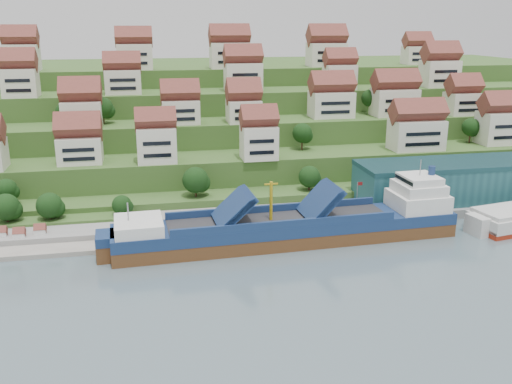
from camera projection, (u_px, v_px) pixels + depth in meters
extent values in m
plane|color=slate|center=(294.00, 244.00, 123.98)|extent=(300.00, 300.00, 0.00)
cube|color=gray|center=(356.00, 212.00, 141.51)|extent=(180.00, 14.00, 2.20)
cube|color=gray|center=(22.00, 241.00, 124.23)|extent=(45.00, 20.00, 1.00)
cube|color=#2D4C1E|center=(232.00, 151.00, 204.22)|extent=(260.00, 128.00, 4.00)
cube|color=#2D4C1E|center=(230.00, 139.00, 207.92)|extent=(260.00, 118.00, 11.00)
cube|color=#2D4C1E|center=(226.00, 125.00, 214.44)|extent=(260.00, 102.00, 18.00)
cube|color=#2D4C1E|center=(223.00, 113.00, 220.96)|extent=(260.00, 86.00, 25.00)
cube|color=#2D4C1E|center=(220.00, 102.00, 228.56)|extent=(260.00, 68.00, 31.00)
cube|color=silver|center=(80.00, 150.00, 148.27)|extent=(11.15, 8.57, 6.89)
cube|color=silver|center=(157.00, 145.00, 148.31)|extent=(10.04, 7.03, 9.23)
cube|color=silver|center=(259.00, 142.00, 152.32)|extent=(9.31, 7.62, 8.87)
cube|color=silver|center=(416.00, 135.00, 163.47)|extent=(14.80, 8.26, 8.53)
cube|color=silver|center=(499.00, 128.00, 171.13)|extent=(12.26, 8.31, 9.61)
cube|color=silver|center=(82.00, 113.00, 161.24)|extent=(10.94, 8.98, 7.02)
cube|color=silver|center=(181.00, 112.00, 164.77)|extent=(10.65, 7.90, 6.84)
cube|color=silver|center=(244.00, 111.00, 166.97)|extent=(9.53, 8.56, 6.49)
cube|color=silver|center=(331.00, 104.00, 175.69)|extent=(12.91, 8.36, 7.85)
cube|color=silver|center=(394.00, 102.00, 178.57)|extent=(13.63, 8.18, 8.34)
cube|color=silver|center=(462.00, 104.00, 181.18)|extent=(9.92, 8.04, 6.88)
cube|color=silver|center=(20.00, 83.00, 167.88)|extent=(9.81, 7.86, 8.29)
cube|color=silver|center=(123.00, 82.00, 175.41)|extent=(10.85, 7.30, 7.33)
cube|color=silver|center=(243.00, 77.00, 182.48)|extent=(11.57, 7.79, 8.84)
cube|color=silver|center=(340.00, 77.00, 186.94)|extent=(9.94, 7.14, 8.01)
cube|color=silver|center=(439.00, 74.00, 194.31)|extent=(11.68, 8.47, 8.89)
cube|color=silver|center=(22.00, 58.00, 185.62)|extent=(10.64, 8.03, 8.41)
cube|color=silver|center=(135.00, 57.00, 190.27)|extent=(11.57, 7.51, 8.39)
cube|color=silver|center=(230.00, 56.00, 195.50)|extent=(13.19, 8.15, 8.62)
cube|color=silver|center=(326.00, 55.00, 204.89)|extent=(13.16, 8.73, 8.15)
cube|color=silver|center=(417.00, 55.00, 214.74)|extent=(9.87, 7.05, 6.64)
ellipsoid|color=#173913|center=(6.00, 189.00, 136.00)|extent=(5.08, 5.08, 5.08)
ellipsoid|color=#173913|center=(309.00, 177.00, 148.39)|extent=(5.67, 5.67, 5.67)
ellipsoid|color=#173913|center=(195.00, 180.00, 142.81)|extent=(6.62, 6.62, 6.62)
ellipsoid|color=#173913|center=(434.00, 132.00, 170.47)|extent=(4.51, 4.51, 4.51)
ellipsoid|color=#173913|center=(471.00, 127.00, 172.47)|extent=(5.42, 5.42, 5.42)
ellipsoid|color=#173913|center=(302.00, 133.00, 163.07)|extent=(5.66, 5.66, 5.66)
ellipsoid|color=#173913|center=(370.00, 98.00, 181.19)|extent=(5.48, 5.48, 5.48)
ellipsoid|color=#173913|center=(66.00, 111.00, 163.75)|extent=(5.69, 5.69, 5.69)
ellipsoid|color=#173913|center=(103.00, 108.00, 164.14)|extent=(6.06, 6.06, 6.06)
ellipsoid|color=#173913|center=(336.00, 73.00, 193.32)|extent=(4.40, 4.40, 4.40)
ellipsoid|color=#173913|center=(345.00, 77.00, 192.26)|extent=(5.11, 5.11, 5.11)
ellipsoid|color=#173913|center=(6.00, 207.00, 128.38)|extent=(6.15, 6.15, 6.15)
ellipsoid|color=#173913|center=(49.00, 206.00, 130.19)|extent=(5.97, 5.97, 5.97)
ellipsoid|color=#173913|center=(122.00, 205.00, 133.47)|extent=(4.65, 4.65, 4.65)
cube|color=#21545A|center=(471.00, 179.00, 147.65)|extent=(60.00, 15.00, 10.00)
cylinder|color=gray|center=(357.00, 198.00, 134.98)|extent=(0.16, 0.16, 8.00)
cube|color=maroon|center=(360.00, 184.00, 134.06)|extent=(1.20, 0.05, 0.80)
cube|color=white|center=(2.00, 236.00, 122.56)|extent=(2.40, 2.20, 2.20)
cube|color=white|center=(20.00, 237.00, 121.90)|extent=(2.40, 2.20, 2.20)
cube|color=white|center=(41.00, 234.00, 124.06)|extent=(2.40, 2.20, 2.20)
cube|color=#57341A|center=(288.00, 238.00, 124.71)|extent=(75.51, 14.60, 4.81)
cube|color=navy|center=(288.00, 224.00, 123.82)|extent=(75.52, 14.71, 2.50)
cube|color=silver|center=(139.00, 226.00, 115.96)|extent=(10.07, 11.36, 2.50)
cube|color=#262628|center=(279.00, 219.00, 123.02)|extent=(48.50, 11.77, 0.29)
cube|color=navy|center=(231.00, 209.00, 119.70)|extent=(7.64, 10.91, 6.66)
cube|color=navy|center=(318.00, 202.00, 124.04)|extent=(7.28, 10.90, 7.04)
cylinder|color=gold|center=(271.00, 201.00, 121.38)|extent=(0.70, 0.70, 8.67)
cube|color=silver|center=(418.00, 201.00, 129.89)|extent=(11.99, 11.44, 3.85)
cube|color=silver|center=(419.00, 188.00, 129.01)|extent=(10.02, 10.20, 2.41)
cube|color=silver|center=(419.00, 179.00, 128.43)|extent=(8.05, 8.97, 1.73)
cylinder|color=navy|center=(432.00, 170.00, 128.56)|extent=(1.60, 1.60, 2.12)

